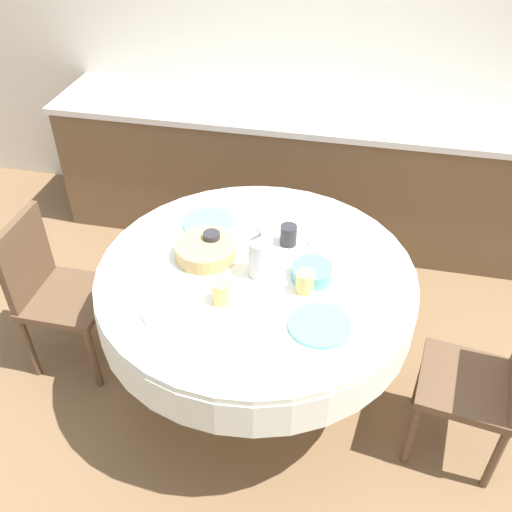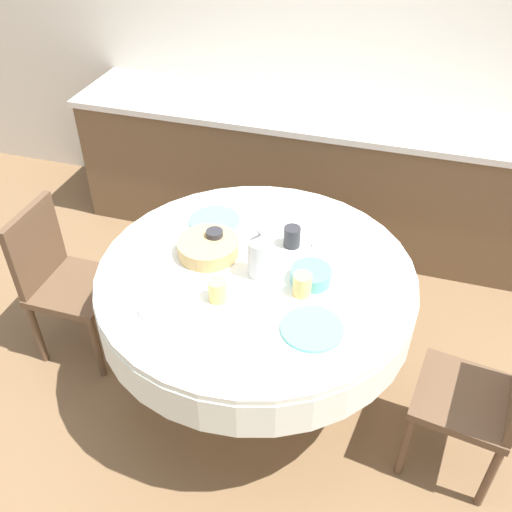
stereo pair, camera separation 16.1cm
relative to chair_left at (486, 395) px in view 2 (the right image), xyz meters
The scene contains 17 objects.
ground_plane 1.16m from the chair_left, behind, with size 12.00×12.00×0.00m, color brown.
wall_back 2.35m from the chair_left, 118.14° to the left, with size 7.00×0.05×2.60m.
kitchen_counter 1.91m from the chair_left, 122.88° to the left, with size 3.24×0.64×0.89m.
dining_table 1.06m from the chair_left, behind, with size 1.42×1.42×0.78m.
chair_left is the anchor object (origin of this frame).
chair_right 2.09m from the chair_left, behind, with size 0.40×0.40×0.87m.
plate_near_left 1.36m from the chair_left, behind, with size 0.25×0.25×0.01m, color white.
cup_near_left 1.19m from the chair_left, behind, with size 0.08×0.08×0.10m, color #DBB766.
plate_near_right 0.79m from the chair_left, 169.63° to the right, with size 0.25×0.25×0.01m, color #60BCB7.
cup_near_right 0.88m from the chair_left, behind, with size 0.08×0.08×0.10m, color #DBB766.
plate_far_left 1.45m from the chair_left, 161.56° to the left, with size 0.25×0.25×0.01m, color #60BCB7.
cup_far_left 1.33m from the chair_left, 168.98° to the left, with size 0.08×0.08×0.10m, color #28282D.
plate_far_right 0.90m from the chair_left, 148.95° to the left, with size 0.25×0.25×0.01m, color white.
cup_far_right 1.06m from the chair_left, 158.25° to the left, with size 0.08×0.08×0.10m, color #28282D.
coffee_carafe 1.10m from the chair_left, behind, with size 0.10×0.10×0.25m.
bread_basket 1.34m from the chair_left, behind, with size 0.28×0.28×0.07m, color tan.
fruit_bowl 0.87m from the chair_left, 168.86° to the left, with size 0.18×0.18×0.06m, color #569993.
Camera 2 is at (0.56, -1.84, 2.39)m, focal length 40.00 mm.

